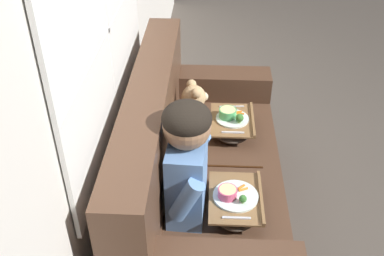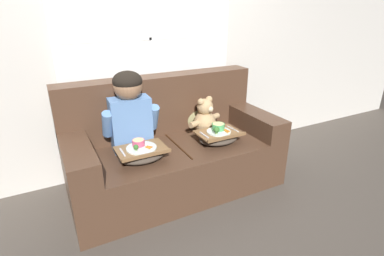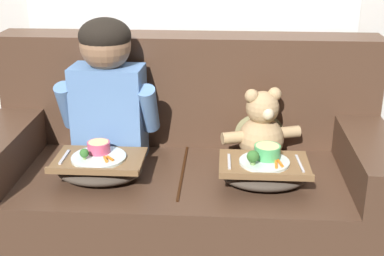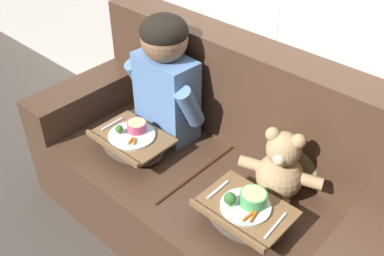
# 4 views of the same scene
# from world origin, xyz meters

# --- Properties ---
(ground_plane) EXTENTS (14.00, 14.00, 0.00)m
(ground_plane) POSITION_xyz_m (0.00, 0.00, 0.00)
(ground_plane) COLOR #4C443D
(couch) EXTENTS (1.89, 0.89, 1.01)m
(couch) POSITION_xyz_m (0.00, 0.07, 0.36)
(couch) COLOR #4C3323
(couch) RESTS_ON ground_plane
(throw_pillow_behind_child) EXTENTS (0.33, 0.16, 0.34)m
(throw_pillow_behind_child) POSITION_xyz_m (-0.36, 0.27, 0.60)
(throw_pillow_behind_child) COLOR #C1B293
(throw_pillow_behind_child) RESTS_ON couch
(throw_pillow_behind_teddy) EXTENTS (0.34, 0.16, 0.35)m
(throw_pillow_behind_teddy) POSITION_xyz_m (0.36, 0.27, 0.60)
(throw_pillow_behind_teddy) COLOR #898456
(throw_pillow_behind_teddy) RESTS_ON couch
(child_figure) EXTENTS (0.49, 0.24, 0.68)m
(child_figure) POSITION_xyz_m (-0.36, 0.10, 0.82)
(child_figure) COLOR #5B84BC
(child_figure) RESTS_ON couch
(teddy_bear) EXTENTS (0.39, 0.28, 0.36)m
(teddy_bear) POSITION_xyz_m (0.36, 0.10, 0.60)
(teddy_bear) COLOR tan
(teddy_bear) RESTS_ON couch
(lap_tray_child) EXTENTS (0.39, 0.28, 0.16)m
(lap_tray_child) POSITION_xyz_m (-0.36, -0.15, 0.51)
(lap_tray_child) COLOR #473D33
(lap_tray_child) RESTS_ON child_figure
(lap_tray_teddy) EXTENTS (0.39, 0.29, 0.18)m
(lap_tray_teddy) POSITION_xyz_m (0.36, -0.15, 0.51)
(lap_tray_teddy) COLOR #473D33
(lap_tray_teddy) RESTS_ON teddy_bear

